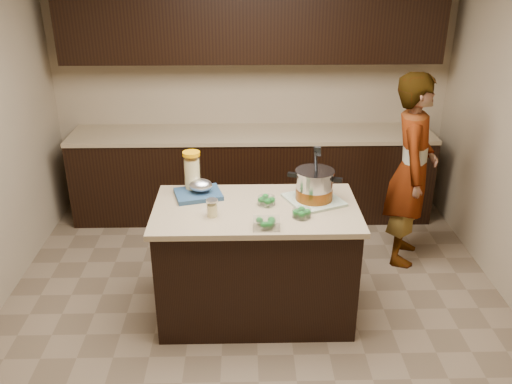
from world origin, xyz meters
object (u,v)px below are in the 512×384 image
person (412,171)px  lemonade_pitcher (192,174)px  island (256,261)px  stock_pot (314,187)px

person → lemonade_pitcher: bearing=123.2°
island → stock_pot: (0.42, 0.09, 0.56)m
island → lemonade_pitcher: size_ratio=4.65×
stock_pot → lemonade_pitcher: (-0.89, 0.19, 0.03)m
stock_pot → person: person is taller
island → person: size_ratio=0.87×
island → stock_pot: size_ratio=3.66×
stock_pot → lemonade_pitcher: size_ratio=1.27×
lemonade_pitcher → person: person is taller
stock_pot → person: (0.93, 0.71, -0.17)m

